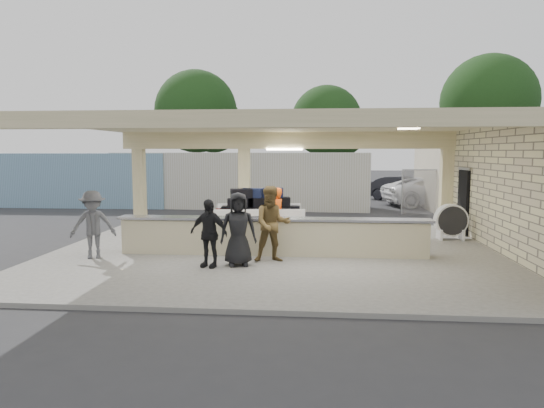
# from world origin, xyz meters

# --- Properties ---
(ground) EXTENTS (120.00, 120.00, 0.00)m
(ground) POSITION_xyz_m (0.00, 0.00, 0.00)
(ground) COLOR #2C2C2F
(ground) RESTS_ON ground
(pavilion) EXTENTS (12.01, 10.00, 3.55)m
(pavilion) POSITION_xyz_m (0.21, 0.66, 1.35)
(pavilion) COLOR #65635E
(pavilion) RESTS_ON ground
(baggage_counter) EXTENTS (8.20, 0.58, 0.98)m
(baggage_counter) POSITION_xyz_m (0.00, -0.50, 0.59)
(baggage_counter) COLOR #C3B891
(baggage_counter) RESTS_ON pavilion
(luggage_cart) EXTENTS (2.86, 1.96, 1.57)m
(luggage_cart) POSITION_xyz_m (-0.66, 1.75, 0.98)
(luggage_cart) COLOR white
(luggage_cart) RESTS_ON pavilion
(drum_fan) EXTENTS (1.01, 0.55, 1.10)m
(drum_fan) POSITION_xyz_m (5.28, 2.17, 0.69)
(drum_fan) COLOR white
(drum_fan) RESTS_ON pavilion
(baggage_handler) EXTENTS (0.63, 0.68, 1.66)m
(baggage_handler) POSITION_xyz_m (-0.03, 0.98, 0.93)
(baggage_handler) COLOR #FF520D
(baggage_handler) RESTS_ON pavilion
(passenger_a) EXTENTS (0.97, 0.57, 1.87)m
(passenger_a) POSITION_xyz_m (0.06, -1.31, 1.04)
(passenger_a) COLOR brown
(passenger_a) RESTS_ON pavilion
(passenger_b) EXTENTS (1.00, 0.58, 1.61)m
(passenger_b) POSITION_xyz_m (-1.37, -1.99, 0.90)
(passenger_b) COLOR black
(passenger_b) RESTS_ON pavilion
(passenger_c) EXTENTS (1.18, 0.78, 1.72)m
(passenger_c) POSITION_xyz_m (-4.50, -1.32, 0.96)
(passenger_c) COLOR #4C4D51
(passenger_c) RESTS_ON pavilion
(passenger_d) EXTENTS (0.91, 0.53, 1.75)m
(passenger_d) POSITION_xyz_m (-0.70, -1.79, 0.98)
(passenger_d) COLOR black
(passenger_d) RESTS_ON pavilion
(car_white_a) EXTENTS (5.72, 3.68, 1.51)m
(car_white_a) POSITION_xyz_m (7.36, 12.50, 0.75)
(car_white_a) COLOR white
(car_white_a) RESTS_ON ground
(car_dark) EXTENTS (4.17, 3.72, 1.38)m
(car_dark) POSITION_xyz_m (6.16, 14.97, 0.69)
(car_dark) COLOR black
(car_dark) RESTS_ON ground
(container_white) EXTENTS (12.83, 3.42, 2.75)m
(container_white) POSITION_xyz_m (-2.60, 10.91, 1.37)
(container_white) COLOR beige
(container_white) RESTS_ON ground
(container_blue) EXTENTS (10.46, 2.60, 2.71)m
(container_blue) POSITION_xyz_m (-11.43, 11.01, 1.36)
(container_blue) COLOR #749BBB
(container_blue) RESTS_ON ground
(fence) EXTENTS (12.06, 0.06, 2.03)m
(fence) POSITION_xyz_m (11.00, 9.00, 1.05)
(fence) COLOR gray
(fence) RESTS_ON ground
(tree_left) EXTENTS (6.60, 6.30, 9.00)m
(tree_left) POSITION_xyz_m (-7.68, 24.16, 5.59)
(tree_left) COLOR #382619
(tree_left) RESTS_ON ground
(tree_mid) EXTENTS (6.00, 5.60, 8.00)m
(tree_mid) POSITION_xyz_m (2.32, 26.16, 4.96)
(tree_mid) COLOR #382619
(tree_mid) RESTS_ON ground
(tree_right) EXTENTS (7.20, 7.00, 10.00)m
(tree_right) POSITION_xyz_m (14.32, 25.16, 6.21)
(tree_right) COLOR #382619
(tree_right) RESTS_ON ground
(adjacent_building) EXTENTS (6.00, 8.00, 3.20)m
(adjacent_building) POSITION_xyz_m (9.50, 10.00, 1.60)
(adjacent_building) COLOR beige
(adjacent_building) RESTS_ON ground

